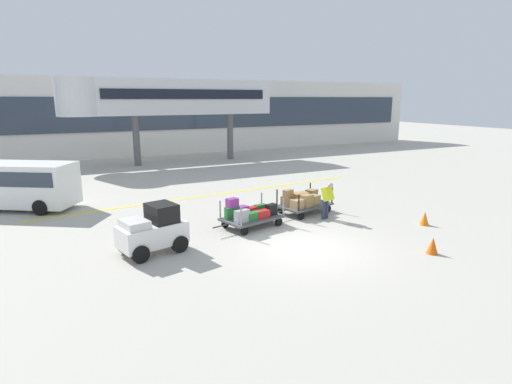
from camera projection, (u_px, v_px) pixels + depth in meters
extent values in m
plane|color=#B2ADA0|center=(304.00, 248.00, 13.60)|extent=(120.00, 120.00, 0.00)
cube|color=yellow|center=(215.00, 195.00, 21.11)|extent=(17.73, 2.05, 0.01)
cube|color=silver|center=(142.00, 117.00, 35.51)|extent=(58.88, 2.40, 6.57)
cube|color=#2D3847|center=(145.00, 114.00, 34.35)|extent=(55.93, 0.12, 2.80)
cube|color=silver|center=(184.00, 97.00, 30.80)|extent=(13.64, 2.20, 2.60)
cylinder|color=silver|center=(78.00, 97.00, 27.56)|extent=(3.00, 3.00, 2.60)
cube|color=black|center=(189.00, 94.00, 29.76)|extent=(12.28, 0.08, 0.70)
cylinder|color=#59595B|center=(136.00, 141.00, 29.87)|extent=(0.50, 0.50, 3.69)
cylinder|color=#59595B|center=(230.00, 137.00, 33.14)|extent=(0.50, 0.50, 3.69)
cube|color=white|center=(152.00, 234.00, 13.04)|extent=(2.30, 1.58, 0.70)
cube|color=black|center=(162.00, 213.00, 13.13)|extent=(1.02, 1.15, 0.60)
cube|color=silver|center=(134.00, 224.00, 12.57)|extent=(0.91, 1.08, 0.24)
cylinder|color=black|center=(126.00, 245.00, 13.08)|extent=(0.59, 0.31, 0.56)
cylinder|color=black|center=(140.00, 254.00, 12.30)|extent=(0.59, 0.31, 0.56)
cylinder|color=black|center=(164.00, 236.00, 13.94)|extent=(0.59, 0.31, 0.56)
cylinder|color=black|center=(180.00, 244.00, 13.17)|extent=(0.59, 0.31, 0.56)
cube|color=#4C4C4F|center=(252.00, 218.00, 15.77)|extent=(2.57, 1.92, 0.08)
cylinder|color=gray|center=(220.00, 210.00, 15.49)|extent=(0.06, 0.06, 0.70)
cylinder|color=gray|center=(241.00, 217.00, 14.54)|extent=(0.06, 0.06, 0.70)
cylinder|color=gray|center=(262.00, 201.00, 16.83)|extent=(0.06, 0.06, 0.70)
cylinder|color=gray|center=(283.00, 207.00, 15.88)|extent=(0.06, 0.06, 0.70)
cylinder|color=black|center=(225.00, 224.00, 15.71)|extent=(0.33, 0.17, 0.32)
cylinder|color=black|center=(245.00, 231.00, 14.83)|extent=(0.33, 0.17, 0.32)
cylinder|color=black|center=(259.00, 215.00, 16.80)|extent=(0.33, 0.17, 0.32)
cylinder|color=black|center=(279.00, 222.00, 15.92)|extent=(0.33, 0.17, 0.32)
cylinder|color=#333333|center=(221.00, 226.00, 14.82)|extent=(0.69, 0.22, 0.05)
cube|color=#236B2D|center=(232.00, 213.00, 15.53)|extent=(0.59, 0.34, 0.44)
cube|color=#99999E|center=(242.00, 216.00, 15.01)|extent=(0.61, 0.38, 0.47)
cube|color=#8C338C|center=(241.00, 211.00, 15.80)|extent=(0.61, 0.46, 0.40)
cube|color=#236B2D|center=(253.00, 216.00, 15.35)|extent=(0.64, 0.43, 0.30)
cube|color=red|center=(252.00, 211.00, 16.10)|extent=(0.48, 0.41, 0.29)
cube|color=red|center=(262.00, 214.00, 15.62)|extent=(0.60, 0.38, 0.29)
cube|color=#236B2D|center=(260.00, 208.00, 16.40)|extent=(0.54, 0.34, 0.31)
cube|color=black|center=(271.00, 210.00, 15.97)|extent=(0.50, 0.39, 0.44)
cube|color=#8C338C|center=(232.00, 203.00, 15.44)|extent=(0.49, 0.39, 0.34)
cube|color=#4C4C4F|center=(305.00, 205.00, 17.67)|extent=(2.57, 1.92, 0.08)
cylinder|color=black|center=(277.00, 197.00, 17.39)|extent=(0.06, 0.06, 0.70)
cylinder|color=black|center=(299.00, 203.00, 16.44)|extent=(0.06, 0.06, 0.70)
cylinder|color=black|center=(310.00, 190.00, 18.73)|extent=(0.06, 0.06, 0.70)
cylinder|color=black|center=(332.00, 195.00, 17.78)|extent=(0.06, 0.06, 0.70)
cylinder|color=black|center=(281.00, 210.00, 17.61)|extent=(0.33, 0.17, 0.32)
cylinder|color=black|center=(301.00, 216.00, 16.73)|extent=(0.33, 0.17, 0.32)
cylinder|color=black|center=(308.00, 203.00, 18.71)|extent=(0.33, 0.17, 0.32)
cylinder|color=black|center=(328.00, 209.00, 17.83)|extent=(0.33, 0.17, 0.32)
cylinder|color=#333333|center=(280.00, 211.00, 16.73)|extent=(0.69, 0.22, 0.05)
cube|color=olive|center=(288.00, 201.00, 17.39)|extent=(0.57, 0.58, 0.40)
cube|color=tan|center=(297.00, 204.00, 16.93)|extent=(0.58, 0.53, 0.38)
cube|color=#A87F4C|center=(297.00, 198.00, 17.68)|extent=(0.53, 0.52, 0.47)
cube|color=#9E7A4C|center=(306.00, 201.00, 17.21)|extent=(0.59, 0.55, 0.52)
cube|color=#A87F4C|center=(302.00, 197.00, 18.02)|extent=(0.56, 0.42, 0.43)
cube|color=#9E7A4C|center=(314.00, 200.00, 17.57)|extent=(0.53, 0.52, 0.42)
cube|color=#9E7A4C|center=(311.00, 195.00, 18.31)|extent=(0.57, 0.54, 0.49)
cube|color=#A87F4C|center=(288.00, 193.00, 17.32)|extent=(0.51, 0.39, 0.30)
cylinder|color=#2D334C|center=(324.00, 210.00, 16.75)|extent=(0.16, 0.16, 0.82)
cylinder|color=#2D334C|center=(327.00, 209.00, 16.88)|extent=(0.16, 0.16, 0.82)
cube|color=#D1E51E|center=(328.00, 194.00, 16.59)|extent=(0.50, 0.51, 0.61)
sphere|color=tan|center=(330.00, 185.00, 16.42)|extent=(0.22, 0.22, 0.22)
cube|color=white|center=(20.00, 184.00, 18.17)|extent=(5.07, 4.17, 1.90)
cube|color=#2D3847|center=(18.00, 175.00, 18.08)|extent=(4.77, 4.00, 0.64)
cylinder|color=black|center=(41.00, 207.00, 17.36)|extent=(0.70, 0.57, 0.68)
cone|color=#EA590F|center=(433.00, 246.00, 13.04)|extent=(0.36, 0.36, 0.55)
cone|color=orange|center=(425.00, 218.00, 16.01)|extent=(0.36, 0.36, 0.55)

